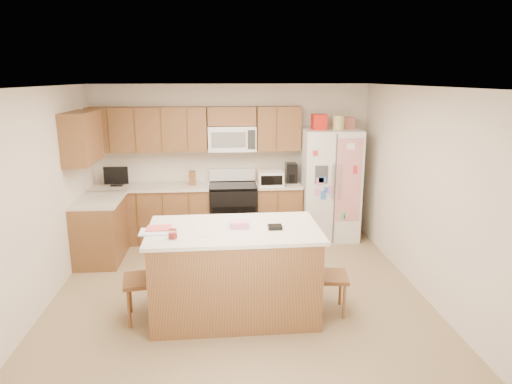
{
  "coord_description": "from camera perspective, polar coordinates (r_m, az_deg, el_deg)",
  "views": [
    {
      "loc": [
        -0.2,
        -5.25,
        2.61
      ],
      "look_at": [
        0.25,
        0.35,
        1.18
      ],
      "focal_mm": 32.0,
      "sensor_mm": 36.0,
      "label": 1
    }
  ],
  "objects": [
    {
      "name": "ground",
      "position": [
        5.87,
        -2.2,
        -12.19
      ],
      "size": [
        4.5,
        4.5,
        0.0
      ],
      "primitive_type": "plane",
      "color": "olive",
      "rests_on": "ground"
    },
    {
      "name": "room_shell",
      "position": [
        5.38,
        -2.35,
        1.68
      ],
      "size": [
        4.6,
        4.6,
        2.52
      ],
      "color": "beige",
      "rests_on": "ground"
    },
    {
      "name": "cabinetry",
      "position": [
        7.29,
        -10.62,
        0.52
      ],
      "size": [
        3.36,
        1.56,
        2.15
      ],
      "color": "olive",
      "rests_on": "ground"
    },
    {
      "name": "stove",
      "position": [
        7.5,
        -2.87,
        -2.34
      ],
      "size": [
        0.76,
        0.65,
        1.13
      ],
      "color": "black",
      "rests_on": "ground"
    },
    {
      "name": "refrigerator",
      "position": [
        7.53,
        9.14,
        1.08
      ],
      "size": [
        0.9,
        0.79,
        2.04
      ],
      "color": "white",
      "rests_on": "ground"
    },
    {
      "name": "island",
      "position": [
        5.14,
        -2.73,
        -9.85
      ],
      "size": [
        1.93,
        1.11,
        1.11
      ],
      "color": "olive",
      "rests_on": "ground"
    },
    {
      "name": "windsor_chair_left",
      "position": [
        5.2,
        -13.7,
        -10.49
      ],
      "size": [
        0.47,
        0.49,
        1.0
      ],
      "color": "olive",
      "rests_on": "ground"
    },
    {
      "name": "windsor_chair_back",
      "position": [
        5.73,
        -2.03,
        -7.62
      ],
      "size": [
        0.48,
        0.46,
        1.01
      ],
      "color": "olive",
      "rests_on": "ground"
    },
    {
      "name": "windsor_chair_right",
      "position": [
        5.27,
        9.0,
        -10.27
      ],
      "size": [
        0.43,
        0.45,
        0.93
      ],
      "color": "olive",
      "rests_on": "ground"
    }
  ]
}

